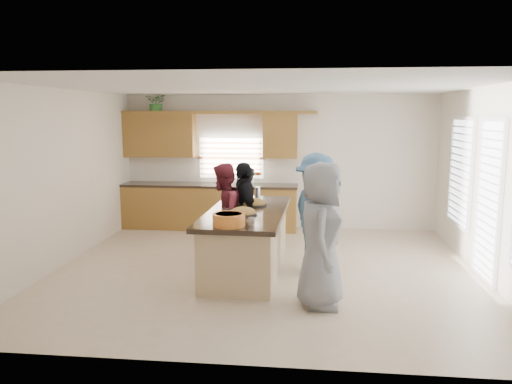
# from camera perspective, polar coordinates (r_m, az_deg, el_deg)

# --- Properties ---
(floor) EXTENTS (6.50, 6.50, 0.00)m
(floor) POSITION_cam_1_polar(r_m,az_deg,el_deg) (7.87, 1.08, -8.86)
(floor) COLOR beige
(floor) RESTS_ON ground
(room_shell) EXTENTS (6.52, 6.02, 2.81)m
(room_shell) POSITION_cam_1_polar(r_m,az_deg,el_deg) (7.51, 1.13, 5.07)
(room_shell) COLOR silver
(room_shell) RESTS_ON ground
(back_cabinetry) EXTENTS (4.08, 0.66, 2.46)m
(back_cabinetry) POSITION_cam_1_polar(r_m,az_deg,el_deg) (10.53, -5.54, 0.75)
(back_cabinetry) COLOR olive
(back_cabinetry) RESTS_ON ground
(right_wall_glazing) EXTENTS (0.06, 4.00, 2.25)m
(right_wall_glazing) POSITION_cam_1_polar(r_m,az_deg,el_deg) (7.84, 25.17, 0.27)
(right_wall_glazing) COLOR white
(right_wall_glazing) RESTS_ON ground
(island) EXTENTS (1.23, 2.73, 0.95)m
(island) POSITION_cam_1_polar(r_m,az_deg,el_deg) (7.74, -1.05, -5.70)
(island) COLOR tan
(island) RESTS_ON ground
(platter_front) EXTENTS (0.42, 0.42, 0.17)m
(platter_front) POSITION_cam_1_polar(r_m,az_deg,el_deg) (7.29, -1.49, -2.38)
(platter_front) COLOR black
(platter_front) RESTS_ON island
(platter_mid) EXTENTS (0.44, 0.44, 0.18)m
(platter_mid) POSITION_cam_1_polar(r_m,az_deg,el_deg) (8.01, -0.34, -1.35)
(platter_mid) COLOR black
(platter_mid) RESTS_ON island
(platter_back) EXTENTS (0.36, 0.36, 0.15)m
(platter_back) POSITION_cam_1_polar(r_m,az_deg,el_deg) (8.08, -1.60, -1.26)
(platter_back) COLOR black
(platter_back) RESTS_ON island
(salad_bowl) EXTENTS (0.43, 0.43, 0.17)m
(salad_bowl) POSITION_cam_1_polar(r_m,az_deg,el_deg) (6.55, -3.12, -3.11)
(salad_bowl) COLOR orange
(salad_bowl) RESTS_ON island
(clear_cup) EXTENTS (0.08, 0.08, 0.10)m
(clear_cup) POSITION_cam_1_polar(r_m,az_deg,el_deg) (6.60, -0.49, -3.37)
(clear_cup) COLOR white
(clear_cup) RESTS_ON island
(plate_stack) EXTENTS (0.21, 0.21, 0.05)m
(plate_stack) POSITION_cam_1_polar(r_m,az_deg,el_deg) (8.35, -1.25, -0.92)
(plate_stack) COLOR #B18AC9
(plate_stack) RESTS_ON island
(flower_vase) EXTENTS (0.14, 0.14, 0.44)m
(flower_vase) POSITION_cam_1_polar(r_m,az_deg,el_deg) (8.81, 0.18, 1.06)
(flower_vase) COLOR silver
(flower_vase) RESTS_ON island
(potted_plant) EXTENTS (0.46, 0.41, 0.48)m
(potted_plant) POSITION_cam_1_polar(r_m,az_deg,el_deg) (10.77, -11.26, 10.03)
(potted_plant) COLOR #397F33
(potted_plant) RESTS_ON back_cabinetry
(woman_left_back) EXTENTS (0.38, 0.56, 1.51)m
(woman_left_back) POSITION_cam_1_polar(r_m,az_deg,el_deg) (8.63, -1.32, -2.11)
(woman_left_back) COLOR black
(woman_left_back) RESTS_ON ground
(woman_left_mid) EXTENTS (0.74, 0.89, 1.63)m
(woman_left_mid) POSITION_cam_1_polar(r_m,az_deg,el_deg) (8.03, -3.77, -2.51)
(woman_left_mid) COLOR maroon
(woman_left_mid) RESTS_ON ground
(woman_left_front) EXTENTS (0.71, 1.04, 1.64)m
(woman_left_front) POSITION_cam_1_polar(r_m,az_deg,el_deg) (8.09, -1.40, -2.36)
(woman_left_front) COLOR black
(woman_left_front) RESTS_ON ground
(woman_right_back) EXTENTS (1.10, 1.36, 1.83)m
(woman_right_back) POSITION_cam_1_polar(r_m,az_deg,el_deg) (7.58, 6.89, -2.47)
(woman_right_back) COLOR #33516F
(woman_right_back) RESTS_ON ground
(woman_right_front) EXTENTS (0.63, 0.92, 1.83)m
(woman_right_front) POSITION_cam_1_polar(r_m,az_deg,el_deg) (6.26, 7.43, -4.92)
(woman_right_front) COLOR gray
(woman_right_front) RESTS_ON ground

